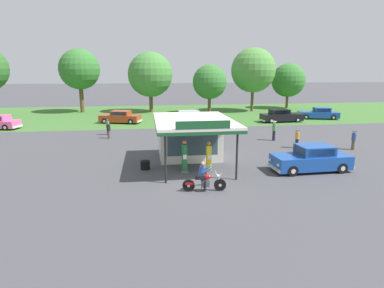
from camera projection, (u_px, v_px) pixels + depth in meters
ground_plane at (198, 184)px, 18.05m from camera, size 300.00×300.00×0.00m
grass_verge_strip at (166, 114)px, 47.01m from camera, size 120.00×24.00×0.01m
service_station_kiosk at (190, 134)px, 22.57m from camera, size 4.98×7.41×3.54m
gas_pump_nearside at (185, 158)px, 19.87m from camera, size 0.44×0.44×2.04m
gas_pump_offside at (209, 158)px, 20.09m from camera, size 0.44×0.44×1.93m
motorcycle_with_rider at (204, 179)px, 16.79m from camera, size 2.29×0.70×1.58m
featured_classic_sedan at (311, 159)px, 20.26m from camera, size 5.05×2.09×1.64m
parked_car_back_row_far_right at (281, 116)px, 39.65m from camera, size 5.34×2.13×1.56m
parked_car_back_row_centre_right at (190, 118)px, 38.42m from camera, size 5.62×2.12×1.54m
parked_car_back_row_right at (120, 117)px, 38.83m from camera, size 5.27×3.25×1.48m
parked_car_back_row_centre at (319, 114)px, 42.18m from camera, size 5.46×3.11×1.49m
bystander_standing_back_lot at (297, 138)px, 26.20m from camera, size 0.34×0.34×1.50m
bystander_strolling_foreground at (108, 127)px, 31.61m from camera, size 0.34×0.34×1.52m
bystander_admiring_sedan at (354, 140)px, 25.64m from camera, size 0.34×0.34×1.53m
bystander_leaning_by_kiosk at (109, 130)px, 29.92m from camera, size 0.34×0.34×1.48m
bystander_chatting_near_pumps at (274, 130)px, 29.01m from camera, size 0.39×0.39×1.77m
tree_oak_far_left at (253, 71)px, 49.34m from camera, size 6.76×6.76×9.64m
tree_oak_left at (288, 80)px, 53.33m from camera, size 5.51×5.51×7.40m
tree_oak_distant_spare at (150, 75)px, 48.13m from camera, size 6.66×6.66×8.94m
tree_oak_right at (79, 69)px, 47.72m from camera, size 5.95×5.95×9.36m
tree_oak_centre at (210, 83)px, 46.82m from camera, size 4.99×4.99×7.08m
spare_tire_stack at (145, 165)px, 20.64m from camera, size 0.60×0.60×0.54m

